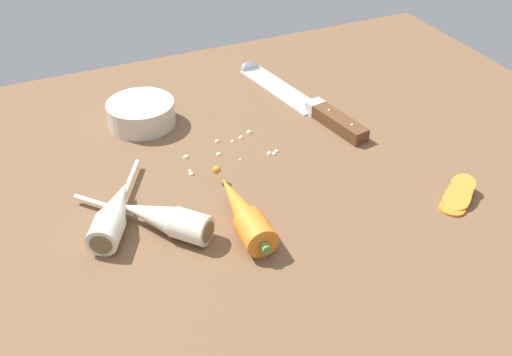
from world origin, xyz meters
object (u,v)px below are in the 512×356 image
object	(u,v)px
parsnip_mid_left	(162,218)
whole_carrot	(243,212)
chefs_knife	(294,96)
prep_bowl	(141,113)
parsnip_front	(114,212)
carrot_slice_stack	(458,197)

from	to	relation	value
parsnip_mid_left	whole_carrot	bearing A→B (deg)	-18.65
chefs_knife	parsnip_mid_left	bearing A→B (deg)	-142.43
prep_bowl	chefs_knife	bearing A→B (deg)	-5.82
chefs_knife	whole_carrot	xyz separation A→B (cm)	(-21.63, -27.52, 1.45)
parsnip_mid_left	prep_bowl	xyz separation A→B (cm)	(4.71, 26.93, 0.17)
chefs_knife	whole_carrot	bearing A→B (deg)	-128.16
chefs_knife	parsnip_mid_left	xyz separation A→B (cm)	(-31.46, -24.20, 1.33)
chefs_knife	prep_bowl	xyz separation A→B (cm)	(-26.75, 2.72, 1.50)
parsnip_front	prep_bowl	world-z (taller)	same
parsnip_front	carrot_slice_stack	distance (cm)	46.22
parsnip_front	parsnip_mid_left	size ratio (longest dim) A/B	1.07
parsnip_mid_left	parsnip_front	bearing A→B (deg)	145.82
chefs_knife	whole_carrot	distance (cm)	35.04
parsnip_front	parsnip_mid_left	world-z (taller)	same
whole_carrot	prep_bowl	bearing A→B (deg)	99.60
carrot_slice_stack	parsnip_front	bearing A→B (deg)	161.71
parsnip_mid_left	prep_bowl	bearing A→B (deg)	80.07
whole_carrot	carrot_slice_stack	size ratio (longest dim) A/B	2.60
prep_bowl	whole_carrot	bearing A→B (deg)	-80.40
parsnip_mid_left	carrot_slice_stack	distance (cm)	40.09
parsnip_front	prep_bowl	size ratio (longest dim) A/B	1.62
prep_bowl	carrot_slice_stack	bearing A→B (deg)	-48.17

